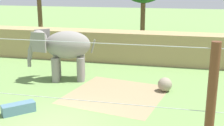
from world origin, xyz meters
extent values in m
plane|color=#6B8E4C|center=(0.00, 0.00, 0.00)|extent=(120.00, 120.00, 0.00)
cube|color=#937F5B|center=(1.68, 3.80, 0.00)|extent=(5.40, 5.44, 0.01)
cube|color=tan|center=(0.00, 10.59, 1.08)|extent=(36.00, 1.80, 2.16)
cylinder|color=gray|center=(-2.11, 5.05, 0.70)|extent=(0.44, 0.44, 1.40)
cylinder|color=gray|center=(-2.32, 5.79, 0.70)|extent=(0.44, 0.44, 1.40)
cylinder|color=gray|center=(-0.74, 5.43, 0.70)|extent=(0.44, 0.44, 1.40)
cylinder|color=gray|center=(-0.94, 6.17, 0.70)|extent=(0.44, 0.44, 1.40)
ellipsoid|color=gray|center=(-1.53, 5.61, 2.07)|extent=(2.87, 2.04, 1.60)
ellipsoid|color=gray|center=(-3.09, 5.17, 2.35)|extent=(1.25, 1.32, 1.15)
cube|color=gray|center=(-2.84, 4.62, 2.35)|extent=(0.90, 0.25, 1.10)
cube|color=gray|center=(-3.16, 5.77, 2.35)|extent=(0.75, 0.66, 1.10)
cylinder|color=gray|center=(-3.51, 5.06, 1.94)|extent=(0.56, 0.44, 0.62)
cylinder|color=gray|center=(-3.62, 5.02, 1.50)|extent=(0.41, 0.35, 0.59)
cylinder|color=gray|center=(-3.70, 5.00, 1.09)|extent=(0.25, 0.25, 0.55)
cylinder|color=gray|center=(-0.14, 6.00, 1.98)|extent=(0.32, 0.18, 0.80)
sphere|color=gray|center=(4.07, 4.86, 0.37)|extent=(0.74, 0.74, 0.74)
cylinder|color=brown|center=(5.55, -2.89, 2.07)|extent=(0.24, 0.24, 4.15)
cylinder|color=#B7B7BC|center=(0.00, -2.89, 2.36)|extent=(12.10, 0.02, 0.02)
cylinder|color=#B7B7BC|center=(0.00, -2.89, 3.98)|extent=(12.10, 0.02, 0.02)
cube|color=slate|center=(-1.96, 0.66, 0.22)|extent=(1.35, 1.33, 0.44)
cylinder|color=brown|center=(1.19, 17.88, 2.12)|extent=(0.44, 0.44, 4.24)
cylinder|color=brown|center=(-8.98, 17.32, 2.97)|extent=(0.44, 0.44, 5.93)
camera|label=1|loc=(4.71, -10.16, 5.46)|focal=47.99mm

